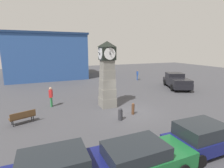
{
  "coord_description": "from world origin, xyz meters",
  "views": [
    {
      "loc": [
        -6.43,
        -11.83,
        5.05
      ],
      "look_at": [
        -0.51,
        2.78,
        1.8
      ],
      "focal_mm": 28.0,
      "sensor_mm": 36.0,
      "label": 1
    }
  ],
  "objects": [
    {
      "name": "bollard_mid_row",
      "position": [
        -1.47,
        -1.17,
        0.46
      ],
      "size": [
        0.32,
        0.32,
        0.91
      ],
      "color": "#333338",
      "rests_on": "ground_plane"
    },
    {
      "name": "warehouse_blue_far",
      "position": [
        -5.46,
        20.95,
        3.72
      ],
      "size": [
        12.66,
        10.67,
        7.43
      ],
      "color": "#2D5193",
      "rests_on": "ground_plane"
    },
    {
      "name": "pedestrian_crossing_lot",
      "position": [
        7.78,
        12.39,
        0.92
      ],
      "size": [
        0.37,
        0.46,
        1.61
      ],
      "color": "#264CA5",
      "rests_on": "ground_plane"
    },
    {
      "name": "clock_tower",
      "position": [
        -1.28,
        1.96,
        2.75
      ],
      "size": [
        1.55,
        1.51,
        5.63
      ],
      "color": "gray",
      "rests_on": "ground_plane"
    },
    {
      "name": "bench",
      "position": [
        -7.86,
        0.74,
        0.52
      ],
      "size": [
        1.68,
        1.05,
        0.9
      ],
      "color": "brown",
      "rests_on": "ground_plane"
    },
    {
      "name": "car_by_building",
      "position": [
        0.65,
        -6.24,
        0.77
      ],
      "size": [
        4.01,
        1.92,
        1.52
      ],
      "color": "navy",
      "rests_on": "ground_plane"
    },
    {
      "name": "bollard_near_tower",
      "position": [
        -0.1,
        -0.54,
        0.46
      ],
      "size": [
        0.22,
        0.22,
        0.9
      ],
      "color": "brown",
      "rests_on": "ground_plane"
    },
    {
      "name": "pickup_truck",
      "position": [
        9.5,
        5.43,
        0.93
      ],
      "size": [
        4.12,
        5.75,
        1.85
      ],
      "color": "black",
      "rests_on": "ground_plane"
    },
    {
      "name": "ground_plane",
      "position": [
        0.0,
        0.0,
        0.0
      ],
      "size": [
        76.32,
        76.32,
        0.0
      ],
      "primitive_type": "plane",
      "color": "#424247"
    },
    {
      "name": "pedestrian_by_cars",
      "position": [
        -5.86,
        3.77,
        1.0
      ],
      "size": [
        0.35,
        0.45,
        1.74
      ],
      "color": "#338C4C",
      "rests_on": "ground_plane"
    },
    {
      "name": "car_near_tower",
      "position": [
        -3.07,
        -6.52,
        0.74
      ],
      "size": [
        4.38,
        1.96,
        1.44
      ],
      "color": "#19602D",
      "rests_on": "ground_plane"
    }
  ]
}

